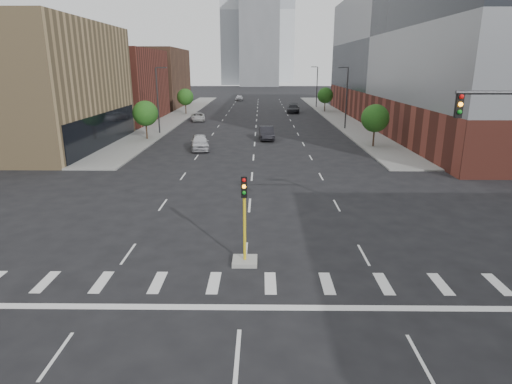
{
  "coord_description": "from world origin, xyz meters",
  "views": [
    {
      "loc": [
        0.75,
        -9.97,
        9.22
      ],
      "look_at": [
        0.5,
        12.75,
        2.5
      ],
      "focal_mm": 30.0,
      "sensor_mm": 36.0,
      "label": 1
    }
  ],
  "objects_px": {
    "car_near_left": "(200,142)",
    "car_deep_right": "(293,109)",
    "median_traffic_signal": "(245,245)",
    "car_mid_right": "(266,133)",
    "car_far_left": "(198,117)",
    "car_distant": "(239,98)"
  },
  "relations": [
    {
      "from": "car_near_left",
      "to": "car_deep_right",
      "type": "distance_m",
      "value": 42.54
    },
    {
      "from": "median_traffic_signal",
      "to": "car_deep_right",
      "type": "bearing_deg",
      "value": 83.92
    },
    {
      "from": "car_mid_right",
      "to": "car_distant",
      "type": "relative_size",
      "value": 1.08
    },
    {
      "from": "median_traffic_signal",
      "to": "car_deep_right",
      "type": "distance_m",
      "value": 69.96
    },
    {
      "from": "car_near_left",
      "to": "car_mid_right",
      "type": "relative_size",
      "value": 1.0
    },
    {
      "from": "median_traffic_signal",
      "to": "car_distant",
      "type": "relative_size",
      "value": 0.94
    },
    {
      "from": "car_far_left",
      "to": "car_deep_right",
      "type": "distance_m",
      "value": 22.26
    },
    {
      "from": "car_far_left",
      "to": "car_distant",
      "type": "height_order",
      "value": "car_distant"
    },
    {
      "from": "car_deep_right",
      "to": "car_far_left",
      "type": "bearing_deg",
      "value": -136.09
    },
    {
      "from": "median_traffic_signal",
      "to": "car_mid_right",
      "type": "distance_m",
      "value": 36.48
    },
    {
      "from": "car_near_left",
      "to": "median_traffic_signal",
      "type": "bearing_deg",
      "value": -87.3
    },
    {
      "from": "median_traffic_signal",
      "to": "car_distant",
      "type": "height_order",
      "value": "median_traffic_signal"
    },
    {
      "from": "median_traffic_signal",
      "to": "car_near_left",
      "type": "bearing_deg",
      "value": 101.95
    },
    {
      "from": "car_far_left",
      "to": "car_distant",
      "type": "bearing_deg",
      "value": 75.1
    },
    {
      "from": "car_near_left",
      "to": "car_mid_right",
      "type": "xyz_separation_m",
      "value": [
        7.69,
        7.2,
        -0.02
      ]
    },
    {
      "from": "car_near_left",
      "to": "car_deep_right",
      "type": "relative_size",
      "value": 0.85
    },
    {
      "from": "car_far_left",
      "to": "median_traffic_signal",
      "type": "bearing_deg",
      "value": -88.27
    },
    {
      "from": "median_traffic_signal",
      "to": "car_deep_right",
      "type": "height_order",
      "value": "median_traffic_signal"
    },
    {
      "from": "car_far_left",
      "to": "car_distant",
      "type": "distance_m",
      "value": 45.39
    },
    {
      "from": "car_mid_right",
      "to": "car_distant",
      "type": "distance_m",
      "value": 64.93
    },
    {
      "from": "car_near_left",
      "to": "car_distant",
      "type": "height_order",
      "value": "car_near_left"
    },
    {
      "from": "median_traffic_signal",
      "to": "car_mid_right",
      "type": "xyz_separation_m",
      "value": [
        1.5,
        36.45,
        -0.14
      ]
    }
  ]
}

